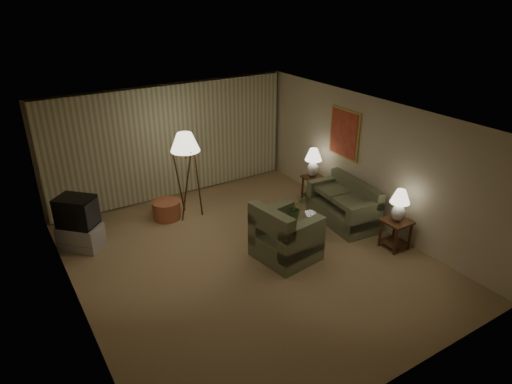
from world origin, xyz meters
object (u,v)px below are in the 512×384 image
Objects in this scene: side_table_near at (396,229)px; floor_lamp at (187,174)px; sofa at (343,207)px; vase at (293,220)px; table_lamp_near at (400,203)px; crt_tv at (76,212)px; tv_cabinet at (81,236)px; table_lamp_far at (313,160)px; side_table_far at (312,184)px; armchair at (286,237)px; ottoman at (167,210)px; coffee_table at (298,227)px.

floor_lamp is (-2.84, 3.39, 0.60)m from side_table_near.
vase is (-1.41, -0.10, 0.13)m from sofa.
table_lamp_near is at bearing -50.06° from floor_lamp.
crt_tv is 4.17m from vase.
tv_cabinet is at bearing -176.73° from floor_lamp.
side_table_far is at bearing 0.00° from table_lamp_far.
armchair is 3.00m from ottoman.
floor_lamp is (-2.69, 2.04, 0.64)m from sofa.
side_table_near is at bearing -46.85° from ottoman.
crt_tv is at bearing -176.73° from floor_lamp.
tv_cabinet is 1.49× the size of ottoman.
crt_tv reaches higher than vase.
table_lamp_far reaches higher than sofa.
armchair is 2.66m from side_table_far.
ottoman is at bearing 18.19° from armchair.
crt_tv is at bearing 147.98° from side_table_near.
sofa is 2.79× the size of table_lamp_near.
coffee_table is 4.29m from tv_cabinet.
coffee_table is at bearing 138.42° from table_lamp_near.
sofa is at bearing 24.95° from crt_tv.
coffee_table is (-1.41, 1.25, -0.13)m from side_table_near.
vase reaches higher than coffee_table.
table_lamp_far is 0.63× the size of coffee_table.
tv_cabinet is at bearing 45.24° from armchair.
ottoman is at bearing 133.15° from table_lamp_near.
table_lamp_near reaches higher than ottoman.
sofa is 12.22× the size of vase.
tv_cabinet is 6.15× the size of vase.
vase is at bearing -52.46° from ottoman.
coffee_table is at bearing 0.00° from vase.
floor_lamp is (2.36, 0.14, 0.76)m from tv_cabinet.
floor_lamp is at bearing 123.74° from coffee_table.
vase is (-0.15, -0.00, 0.21)m from coffee_table.
floor_lamp is at bearing -121.20° from sofa.
vase is (3.64, -2.00, -0.31)m from crt_tv.
side_table_near is at bearing -90.00° from table_lamp_far.
table_lamp_near is 0.34× the size of floor_lamp.
armchair is 2.73m from floor_lamp.
vase is (1.76, -2.29, 0.29)m from ottoman.
table_lamp_far is 4.62× the size of vase.
armchair reaches higher than vase.
armchair reaches higher than sofa.
table_lamp_far is 0.81× the size of crt_tv.
side_table_far is at bearing 43.78° from coffee_table.
table_lamp_near is at bearing 13.56° from tv_cabinet.
vase is at bearing 141.27° from table_lamp_near.
floor_lamp is at bearing 164.49° from table_lamp_far.
table_lamp_near is (-0.00, -2.60, 0.59)m from side_table_far.
crt_tv reaches higher than sofa.
side_table_near is at bearing -38.73° from vase.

